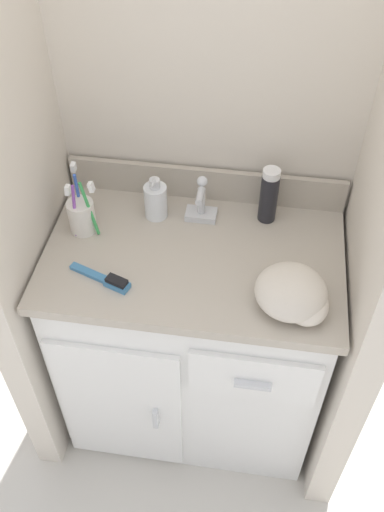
# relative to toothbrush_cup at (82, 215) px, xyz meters

# --- Properties ---
(ground_plane) EXTENTS (6.00, 6.00, 0.00)m
(ground_plane) POSITION_rel_toothbrush_cup_xyz_m (0.32, -0.05, -0.87)
(ground_plane) COLOR beige
(wall_back) EXTENTS (1.00, 0.08, 2.20)m
(wall_back) POSITION_rel_toothbrush_cup_xyz_m (0.32, 0.25, 0.23)
(wall_back) COLOR beige
(wall_back) RESTS_ON ground_plane
(wall_left) EXTENTS (0.08, 0.59, 2.20)m
(wall_left) POSITION_rel_toothbrush_cup_xyz_m (-0.14, -0.05, 0.23)
(wall_left) COLOR beige
(wall_left) RESTS_ON ground_plane
(vanity) EXTENTS (0.82, 0.52, 0.82)m
(vanity) POSITION_rel_toothbrush_cup_xyz_m (0.32, -0.06, -0.45)
(vanity) COLOR white
(vanity) RESTS_ON ground_plane
(backsplash) EXTENTS (0.82, 0.02, 0.10)m
(backsplash) POSITION_rel_toothbrush_cup_xyz_m (0.32, 0.19, -0.00)
(backsplash) COLOR #B2A899
(backsplash) RESTS_ON vanity
(sink_faucet) EXTENTS (0.09, 0.09, 0.14)m
(sink_faucet) POSITION_rel_toothbrush_cup_xyz_m (0.32, 0.10, -0.01)
(sink_faucet) COLOR silver
(sink_faucet) RESTS_ON vanity
(toothbrush_cup) EXTENTS (0.09, 0.10, 0.20)m
(toothbrush_cup) POSITION_rel_toothbrush_cup_xyz_m (0.00, 0.00, 0.00)
(toothbrush_cup) COLOR white
(toothbrush_cup) RESTS_ON vanity
(soap_dispenser) EXTENTS (0.07, 0.07, 0.14)m
(soap_dispenser) POSITION_rel_toothbrush_cup_xyz_m (0.19, 0.09, -0.00)
(soap_dispenser) COLOR white
(soap_dispenser) RESTS_ON vanity
(shaving_cream_can) EXTENTS (0.05, 0.05, 0.17)m
(shaving_cream_can) POSITION_rel_toothbrush_cup_xyz_m (0.51, 0.13, 0.03)
(shaving_cream_can) COLOR black
(shaving_cream_can) RESTS_ON vanity
(hairbrush) EXTENTS (0.18, 0.09, 0.03)m
(hairbrush) POSITION_rel_toothbrush_cup_xyz_m (0.12, -0.19, -0.05)
(hairbrush) COLOR teal
(hairbrush) RESTS_ON vanity
(hand_towel) EXTENTS (0.18, 0.18, 0.10)m
(hand_towel) POSITION_rel_toothbrush_cup_xyz_m (0.60, -0.19, -0.01)
(hand_towel) COLOR beige
(hand_towel) RESTS_ON vanity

